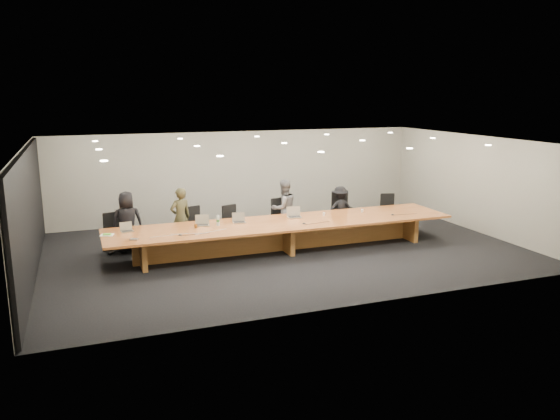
% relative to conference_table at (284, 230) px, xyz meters
% --- Properties ---
extents(ground, '(12.00, 12.00, 0.00)m').
position_rel_conference_table_xyz_m(ground, '(0.00, 0.00, -0.52)').
color(ground, black).
rests_on(ground, ground).
extents(back_wall, '(12.00, 0.02, 2.80)m').
position_rel_conference_table_xyz_m(back_wall, '(0.00, 4.00, 0.88)').
color(back_wall, beige).
rests_on(back_wall, ground).
extents(left_wall_panel, '(0.08, 7.84, 2.74)m').
position_rel_conference_table_xyz_m(left_wall_panel, '(-5.94, 0.00, 0.85)').
color(left_wall_panel, black).
rests_on(left_wall_panel, ground).
extents(conference_table, '(9.00, 1.80, 0.75)m').
position_rel_conference_table_xyz_m(conference_table, '(0.00, 0.00, 0.00)').
color(conference_table, '#9A4E21').
rests_on(conference_table, ground).
extents(chair_far_left, '(0.66, 0.66, 1.02)m').
position_rel_conference_table_xyz_m(chair_far_left, '(-4.10, 1.34, -0.01)').
color(chair_far_left, black).
rests_on(chair_far_left, ground).
extents(chair_left, '(0.67, 0.67, 1.05)m').
position_rel_conference_table_xyz_m(chair_left, '(-2.02, 1.25, 0.00)').
color(chair_left, black).
rests_on(chair_left, ground).
extents(chair_mid_left, '(0.67, 0.67, 1.04)m').
position_rel_conference_table_xyz_m(chair_mid_left, '(-1.03, 1.16, -0.00)').
color(chair_mid_left, black).
rests_on(chair_mid_left, ground).
extents(chair_mid_right, '(0.69, 0.69, 1.12)m').
position_rel_conference_table_xyz_m(chair_mid_right, '(0.42, 1.21, 0.04)').
color(chair_mid_right, black).
rests_on(chair_mid_right, ground).
extents(chair_right, '(0.66, 0.66, 1.19)m').
position_rel_conference_table_xyz_m(chair_right, '(2.30, 1.25, 0.08)').
color(chair_right, black).
rests_on(chair_right, ground).
extents(chair_far_right, '(0.64, 0.64, 1.02)m').
position_rel_conference_table_xyz_m(chair_far_right, '(3.85, 1.22, -0.01)').
color(chair_far_right, black).
rests_on(chair_far_right, ground).
extents(person_a, '(0.77, 0.50, 1.58)m').
position_rel_conference_table_xyz_m(person_a, '(-3.79, 1.22, 0.27)').
color(person_a, black).
rests_on(person_a, ground).
extents(person_b, '(0.66, 0.53, 1.59)m').
position_rel_conference_table_xyz_m(person_b, '(-2.44, 1.22, 0.27)').
color(person_b, '#37341E').
rests_on(person_b, ground).
extents(person_c, '(0.91, 0.77, 1.64)m').
position_rel_conference_table_xyz_m(person_c, '(0.46, 1.25, 0.30)').
color(person_c, slate).
rests_on(person_c, ground).
extents(person_d, '(0.89, 0.53, 1.35)m').
position_rel_conference_table_xyz_m(person_d, '(2.21, 1.23, 0.15)').
color(person_d, black).
rests_on(person_d, ground).
extents(laptop_a, '(0.32, 0.25, 0.23)m').
position_rel_conference_table_xyz_m(laptop_a, '(-3.87, 0.36, 0.34)').
color(laptop_a, tan).
rests_on(laptop_a, conference_table).
extents(laptop_b, '(0.38, 0.30, 0.27)m').
position_rel_conference_table_xyz_m(laptop_b, '(-2.06, 0.32, 0.36)').
color(laptop_b, tan).
rests_on(laptop_b, conference_table).
extents(laptop_c, '(0.35, 0.28, 0.26)m').
position_rel_conference_table_xyz_m(laptop_c, '(-1.11, 0.31, 0.36)').
color(laptop_c, tan).
rests_on(laptop_c, conference_table).
extents(laptop_d, '(0.40, 0.31, 0.29)m').
position_rel_conference_table_xyz_m(laptop_d, '(0.43, 0.36, 0.37)').
color(laptop_d, '#BBA98F').
rests_on(laptop_d, conference_table).
extents(water_bottle, '(0.09, 0.09, 0.25)m').
position_rel_conference_table_xyz_m(water_bottle, '(-1.69, 0.21, 0.35)').
color(water_bottle, silver).
rests_on(water_bottle, conference_table).
extents(amber_mug, '(0.09, 0.09, 0.09)m').
position_rel_conference_table_xyz_m(amber_mug, '(-2.26, 0.15, 0.28)').
color(amber_mug, brown).
rests_on(amber_mug, conference_table).
extents(paper_cup_near, '(0.07, 0.07, 0.08)m').
position_rel_conference_table_xyz_m(paper_cup_near, '(1.28, 0.32, 0.27)').
color(paper_cup_near, silver).
rests_on(paper_cup_near, conference_table).
extents(paper_cup_far, '(0.08, 0.08, 0.08)m').
position_rel_conference_table_xyz_m(paper_cup_far, '(2.44, 0.32, 0.27)').
color(paper_cup_far, silver).
rests_on(paper_cup_far, conference_table).
extents(notepad, '(0.34, 0.30, 0.02)m').
position_rel_conference_table_xyz_m(notepad, '(-4.35, 0.16, 0.24)').
color(notepad, white).
rests_on(notepad, conference_table).
extents(lime_gadget, '(0.20, 0.15, 0.03)m').
position_rel_conference_table_xyz_m(lime_gadget, '(-4.35, 0.14, 0.26)').
color(lime_gadget, '#60BA31').
rests_on(lime_gadget, notepad).
extents(av_box, '(0.21, 0.19, 0.03)m').
position_rel_conference_table_xyz_m(av_box, '(-3.80, -0.46, 0.24)').
color(av_box, '#A7A7AB').
rests_on(av_box, conference_table).
extents(mic_left, '(0.13, 0.13, 0.03)m').
position_rel_conference_table_xyz_m(mic_left, '(-2.75, -0.42, 0.24)').
color(mic_left, black).
rests_on(mic_left, conference_table).
extents(mic_center, '(0.14, 0.14, 0.03)m').
position_rel_conference_table_xyz_m(mic_center, '(0.40, -0.38, 0.24)').
color(mic_center, black).
rests_on(mic_center, conference_table).
extents(mic_right, '(0.12, 0.12, 0.03)m').
position_rel_conference_table_xyz_m(mic_right, '(3.05, -0.28, 0.24)').
color(mic_right, black).
rests_on(mic_right, conference_table).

